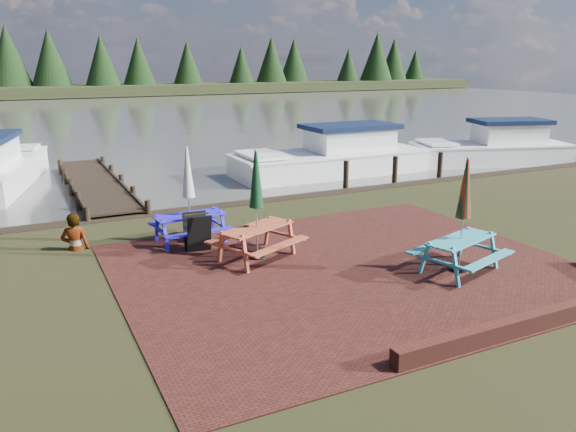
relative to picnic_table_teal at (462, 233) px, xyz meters
The scene contains 13 objects.
ground 2.11m from the picnic_table_teal, behind, with size 120.00×120.00×0.00m, color black.
paving 2.38m from the picnic_table_teal, 150.22° to the left, with size 9.00×7.50×0.02m, color #381711.
brick_wall 2.40m from the picnic_table_teal, 84.94° to the right, with size 6.21×1.79×0.30m.
water 37.17m from the picnic_table_teal, 93.00° to the left, with size 120.00×60.00×0.02m, color #44423A.
far_treeline 66.19m from the picnic_table_teal, 91.68° to the left, with size 120.00×10.00×8.10m.
picnic_table_teal is the anchor object (origin of this frame).
picnic_table_red 4.17m from the picnic_table_teal, 143.23° to the left, with size 2.14×2.05×2.33m.
picnic_table_blue 6.01m from the picnic_table_teal, 135.64° to the left, with size 1.68×1.51×2.23m.
chalkboard 5.60m from the picnic_table_teal, 140.91° to the left, with size 0.55×0.54×0.86m.
jetty 12.64m from the picnic_table_teal, 115.54° to the left, with size 1.76×9.08×1.00m.
boat_near 11.15m from the picnic_table_teal, 72.45° to the left, with size 7.69×2.69×2.08m.
boat_far 14.34m from the picnic_table_teal, 41.80° to the left, with size 7.00×4.18×2.06m.
person 8.32m from the picnic_table_teal, 144.59° to the left, with size 0.62×0.40×1.69m, color gray.
Camera 1 is at (-5.82, -8.10, 4.12)m, focal length 35.00 mm.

